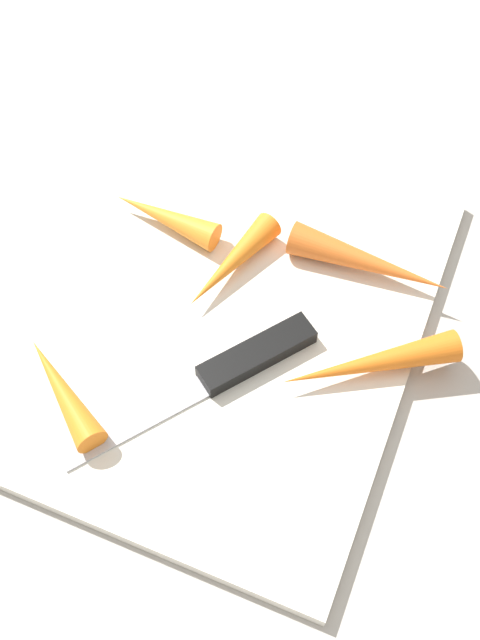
% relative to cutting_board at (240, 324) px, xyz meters
% --- Properties ---
extents(ground_plane, '(1.40, 1.40, 0.00)m').
position_rel_cutting_board_xyz_m(ground_plane, '(0.00, 0.00, -0.01)').
color(ground_plane, '#ADA8A0').
extents(cutting_board, '(0.36, 0.26, 0.01)m').
position_rel_cutting_board_xyz_m(cutting_board, '(0.00, 0.00, 0.00)').
color(cutting_board, silver).
rests_on(cutting_board, ground_plane).
extents(knife, '(0.17, 0.14, 0.01)m').
position_rel_cutting_board_xyz_m(knife, '(-0.04, -0.02, 0.01)').
color(knife, '#B7B7BC').
rests_on(knife, cutting_board).
extents(carrot_long, '(0.03, 0.13, 0.03)m').
position_rel_cutting_board_xyz_m(carrot_long, '(0.08, -0.07, 0.02)').
color(carrot_long, orange).
rests_on(carrot_long, cutting_board).
extents(carrot_shortest, '(0.03, 0.09, 0.02)m').
position_rel_cutting_board_xyz_m(carrot_shortest, '(0.06, 0.09, 0.02)').
color(carrot_shortest, orange).
rests_on(carrot_shortest, cutting_board).
extents(carrot_short, '(0.07, 0.09, 0.02)m').
position_rel_cutting_board_xyz_m(carrot_short, '(-0.11, 0.09, 0.02)').
color(carrot_short, orange).
rests_on(carrot_short, cutting_board).
extents(carrot_medium, '(0.10, 0.05, 0.02)m').
position_rel_cutting_board_xyz_m(carrot_medium, '(0.04, 0.02, 0.02)').
color(carrot_medium, orange).
rests_on(carrot_medium, cutting_board).
extents(carrot_longest, '(0.09, 0.12, 0.02)m').
position_rel_cutting_board_xyz_m(carrot_longest, '(-0.01, -0.10, 0.02)').
color(carrot_longest, orange).
rests_on(carrot_longest, cutting_board).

